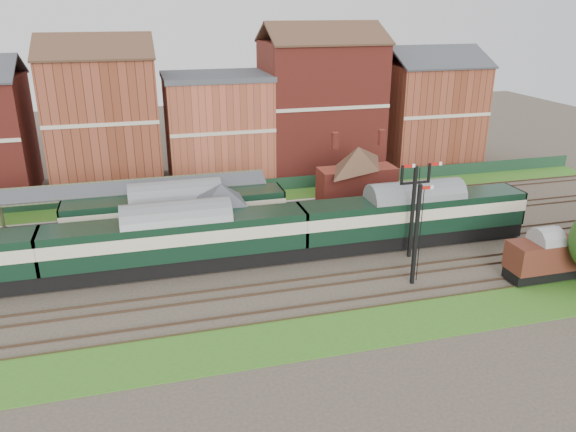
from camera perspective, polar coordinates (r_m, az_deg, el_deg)
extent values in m
plane|color=#473D33|center=(47.36, -2.33, -4.51)|extent=(160.00, 160.00, 0.00)
cube|color=#2D6619|center=(61.93, -5.67, 1.64)|extent=(90.00, 4.50, 0.06)
cube|color=#2D6619|center=(37.19, 1.94, -12.11)|extent=(90.00, 5.00, 0.06)
cube|color=#193823|center=(63.58, -6.00, 2.82)|extent=(90.00, 0.12, 1.50)
cube|color=#2D2D2D|center=(55.36, -9.67, -0.40)|extent=(55.00, 3.40, 1.00)
cube|color=#5B694B|center=(49.31, -6.60, -2.06)|extent=(3.40, 3.20, 2.40)
cube|color=#4F5334|center=(48.50, -6.71, 0.34)|extent=(3.60, 3.40, 2.00)
pyramid|color=#383A3F|center=(47.91, -6.80, 2.36)|extent=(5.40, 5.40, 1.60)
cube|color=brown|center=(51.00, 2.31, -1.26)|extent=(3.00, 2.40, 2.20)
cube|color=#4C3323|center=(49.90, 2.56, 0.02)|extent=(3.20, 1.34, 0.79)
cube|color=#4C3323|center=(51.06, 2.12, 0.51)|extent=(3.20, 1.34, 0.79)
cube|color=maroon|center=(58.47, 6.99, 3.23)|extent=(8.00, 3.00, 3.50)
pyramid|color=#4C3323|center=(57.69, 7.11, 5.93)|extent=(8.10, 8.10, 2.20)
cube|color=maroon|center=(56.68, 4.78, 6.28)|extent=(0.60, 0.60, 1.60)
cube|color=maroon|center=(58.54, 9.42, 6.53)|extent=(0.60, 0.60, 1.60)
cube|color=#4F5334|center=(56.46, -4.90, 2.62)|extent=(0.22, 0.22, 3.40)
cube|color=#383A3F|center=(52.98, -16.29, 2.77)|extent=(26.00, 1.99, 0.90)
cube|color=#383A3F|center=(54.80, -16.28, 3.36)|extent=(26.00, 1.99, 0.90)
cube|color=#4F5334|center=(53.78, -16.33, 3.46)|extent=(26.00, 0.20, 0.20)
cube|color=black|center=(47.58, 12.52, 0.33)|extent=(0.25, 0.25, 8.00)
cube|color=black|center=(46.76, 12.77, 3.32)|extent=(2.60, 0.18, 0.18)
cube|color=#B2140F|center=(46.06, 12.19, 4.99)|extent=(1.10, 0.08, 0.25)
cube|color=#B2140F|center=(47.19, 14.80, 5.14)|extent=(1.10, 0.08, 0.25)
cube|color=black|center=(43.00, 12.87, -1.93)|extent=(0.25, 0.25, 8.00)
cube|color=#B2140F|center=(42.01, 13.93, 2.81)|extent=(1.10, 0.08, 0.25)
cube|color=brown|center=(68.10, -18.21, 8.98)|extent=(12.00, 10.00, 15.00)
cube|color=#AC5237|center=(68.94, -7.14, 8.71)|extent=(12.00, 10.00, 12.00)
cube|color=maroon|center=(71.50, 3.32, 10.89)|extent=(14.00, 10.00, 16.00)
cube|color=brown|center=(77.76, 14.01, 10.00)|extent=(12.00, 10.00, 13.00)
cube|color=black|center=(46.15, -10.95, -4.53)|extent=(20.55, 2.88, 1.26)
cube|color=black|center=(45.30, -11.13, -2.11)|extent=(20.55, 3.20, 2.97)
cube|color=beige|center=(45.17, -11.16, -1.70)|extent=(20.57, 3.24, 1.03)
cube|color=slate|center=(44.69, -11.28, -0.16)|extent=(20.55, 3.20, 0.68)
cube|color=black|center=(51.44, 12.45, -1.93)|extent=(20.55, 2.88, 1.26)
cube|color=black|center=(50.69, 12.64, 0.27)|extent=(20.55, 3.20, 2.97)
cube|color=beige|center=(50.56, 12.67, 0.65)|extent=(20.57, 3.24, 1.03)
cube|color=slate|center=(50.14, 12.78, 2.04)|extent=(20.55, 3.20, 0.68)
cube|color=black|center=(52.14, -11.12, -1.55)|extent=(19.56, 2.74, 1.20)
cube|color=black|center=(51.42, -11.27, 0.52)|extent=(19.56, 3.04, 2.83)
cube|color=beige|center=(51.31, -11.30, 0.88)|extent=(19.58, 3.08, 0.98)
cube|color=slate|center=(50.91, -11.40, 2.19)|extent=(19.56, 3.04, 0.65)
cube|color=black|center=(48.19, 24.26, -5.25)|extent=(5.50, 2.03, 0.83)
cube|color=#4D2016|center=(47.60, 24.52, -3.61)|extent=(5.50, 2.38, 2.20)
cube|color=gray|center=(47.15, 24.74, -2.27)|extent=(5.50, 2.38, 0.40)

